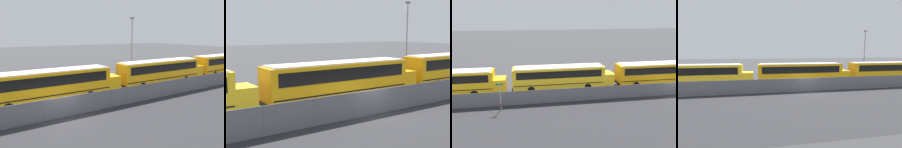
{
  "view_description": "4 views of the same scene",
  "coord_description": "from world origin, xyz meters",
  "views": [
    {
      "loc": [
        -5.39,
        -16.22,
        6.68
      ],
      "look_at": [
        7.9,
        5.27,
        1.93
      ],
      "focal_mm": 35.0,
      "sensor_mm": 36.0,
      "label": 1
    },
    {
      "loc": [
        -13.49,
        -15.43,
        5.65
      ],
      "look_at": [
        0.02,
        4.15,
        2.28
      ],
      "focal_mm": 50.0,
      "sensor_mm": 36.0,
      "label": 2
    },
    {
      "loc": [
        -18.0,
        -23.52,
        10.4
      ],
      "look_at": [
        -13.5,
        4.25,
        2.18
      ],
      "focal_mm": 35.0,
      "sensor_mm": 36.0,
      "label": 3
    },
    {
      "loc": [
        -6.13,
        -20.55,
        4.98
      ],
      "look_at": [
        -1.28,
        4.47,
        1.64
      ],
      "focal_mm": 28.0,
      "sensor_mm": 36.0,
      "label": 4
    }
  ],
  "objects": [
    {
      "name": "school_bus_4",
      "position": [
        15.02,
        4.37,
        1.91
      ],
      "size": [
        13.77,
        2.45,
        3.22
      ],
      "color": "orange",
      "rests_on": "ground_plane"
    },
    {
      "name": "light_pole",
      "position": [
        15.47,
        11.57,
        4.92
      ],
      "size": [
        0.6,
        0.24,
        9.05
      ],
      "color": "gray",
      "rests_on": "ground_plane"
    },
    {
      "name": "school_bus_5",
      "position": [
        29.29,
        4.49,
        1.91
      ],
      "size": [
        13.77,
        2.45,
        3.22
      ],
      "color": "orange",
      "rests_on": "ground_plane"
    },
    {
      "name": "ground_plane",
      "position": [
        0.0,
        0.0,
        0.0
      ],
      "size": [
        200.0,
        200.0,
        0.0
      ],
      "primitive_type": "plane",
      "color": "#38383A"
    },
    {
      "name": "school_bus_3",
      "position": [
        0.49,
        4.21,
        1.91
      ],
      "size": [
        13.77,
        2.45,
        3.22
      ],
      "color": "orange",
      "rests_on": "ground_plane"
    },
    {
      "name": "fence",
      "position": [
        0.0,
        -0.0,
        0.86
      ],
      "size": [
        112.91,
        0.07,
        1.69
      ],
      "color": "#9EA0A5",
      "rests_on": "ground_plane"
    }
  ]
}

